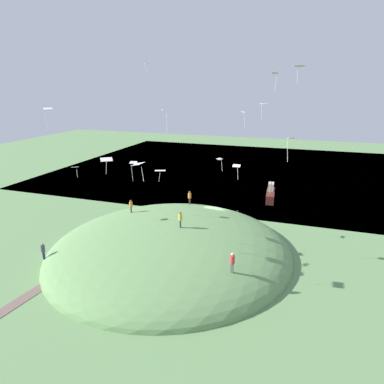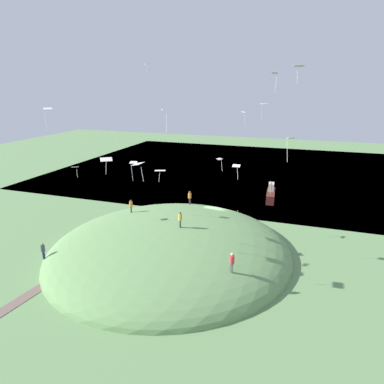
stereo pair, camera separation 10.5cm
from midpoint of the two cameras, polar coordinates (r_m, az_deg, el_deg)
name	(u,v)px [view 2 (the right image)]	position (r m, az deg, el deg)	size (l,w,h in m)	color
ground_plane	(215,222)	(46.44, 3.83, -4.94)	(160.00, 160.00, 0.00)	#5F8551
lake_water	(255,171)	(76.43, 10.23, 3.47)	(58.67, 80.00, 0.40)	#4B7290
grass_hill	(170,251)	(38.74, -3.47, -9.59)	(27.21, 26.00, 6.00)	#628B52
boat_on_lake	(271,195)	(56.22, 12.78, -0.41)	(5.25, 1.62, 3.30)	#4F1F18
person_walking_path	(180,218)	(36.58, -1.85, -4.21)	(0.45, 0.45, 1.75)	#2D3045
person_with_child	(232,260)	(30.29, 6.64, -11.00)	(0.48, 0.48, 1.85)	#50544A
person_near_shore	(190,196)	(46.55, -0.31, -0.68)	(0.51, 0.51, 1.83)	#402C33
person_on_hilltop	(131,205)	(43.01, -9.88, -2.04)	(0.50, 0.50, 1.61)	#412C28
person_watching_kites	(43,249)	(38.15, -23.10, -8.56)	(0.53, 0.53, 1.75)	navy
kite_0	(236,167)	(33.99, 7.36, 4.11)	(0.53, 0.76, 1.51)	white
kite_1	(106,160)	(31.22, -13.75, 5.11)	(1.15, 1.22, 1.45)	silver
kite_2	(244,113)	(46.38, 8.51, 12.59)	(0.83, 0.64, 2.02)	white
kite_3	(138,165)	(28.84, -8.67, 4.46)	(1.06, 0.74, 1.60)	white
kite_4	(264,105)	(47.29, 11.76, 13.75)	(1.07, 1.12, 2.20)	white
kite_5	(133,164)	(39.64, -9.51, 4.53)	(0.72, 0.92, 2.20)	white
kite_6	(75,168)	(39.48, -18.47, 3.80)	(0.91, 0.94, 1.20)	white
kite_7	(165,113)	(28.63, -4.34, 12.79)	(0.83, 0.77, 1.82)	silver
kite_8	(275,75)	(43.38, 13.50, 18.10)	(0.61, 0.78, 2.21)	white
kite_9	(48,111)	(34.13, -22.45, 12.17)	(0.86, 0.82, 1.98)	white
kite_10	(160,171)	(35.00, -5.16, 3.45)	(1.08, 1.26, 1.33)	white
kite_11	(220,160)	(39.26, 4.65, 5.25)	(0.83, 0.72, 1.51)	silver
kite_12	(299,67)	(36.26, 17.14, 18.99)	(1.05, 1.24, 1.66)	white
kite_13	(147,64)	(47.72, -7.33, 19.99)	(0.85, 0.85, 1.08)	silver
kite_14	(291,141)	(30.89, 15.93, 8.07)	(0.74, 0.84, 2.14)	white
mooring_post	(237,214)	(48.28, 7.50, -3.57)	(0.14, 0.14, 0.96)	brown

